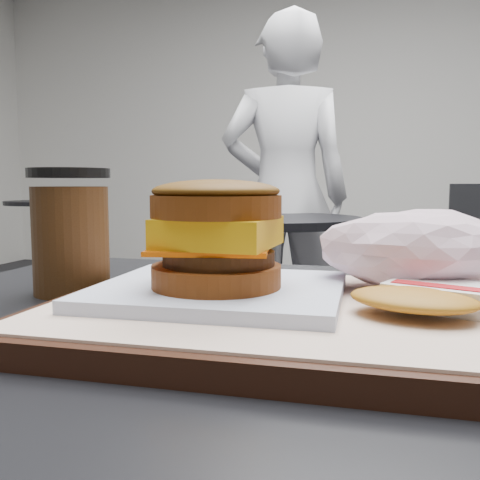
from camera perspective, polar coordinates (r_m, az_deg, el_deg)
name	(u,v)px	position (r m, az deg, el deg)	size (l,w,h in m)	color
serving_tray	(297,315)	(0.41, 6.07, -7.95)	(0.38, 0.28, 0.02)	black
breakfast_sandwich	(218,248)	(0.41, -2.39, -0.91)	(0.19, 0.17, 0.09)	white
hash_brown	(437,298)	(0.40, 20.23, -5.82)	(0.13, 0.12, 0.02)	white
crumpled_wrapper	(415,250)	(0.47, 18.16, -1.00)	(0.15, 0.12, 0.07)	white
coffee_cup	(71,234)	(0.56, -17.60, 0.59)	(0.08, 0.08, 0.12)	#3A200E
neighbor_table	(272,267)	(2.13, 3.47, -2.90)	(0.70, 0.70, 0.75)	black
napkin	(247,217)	(2.07, 0.70, 2.48)	(0.12, 0.12, 0.00)	white
neighbor_chair	(469,286)	(2.11, 23.22, -4.56)	(0.61, 0.43, 0.88)	#9D9DA1
patron	(286,197)	(2.50, 4.89, 4.64)	(0.60, 0.39, 1.64)	silver
bg_table_mid	(50,225)	(4.38, -19.60, 1.50)	(0.66, 0.66, 0.75)	black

